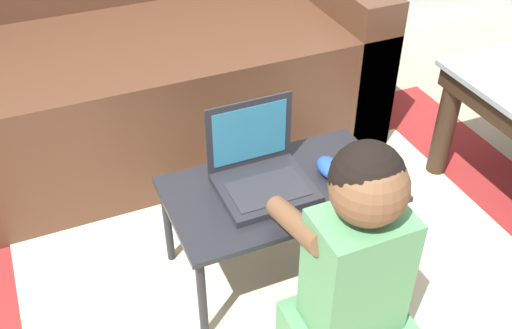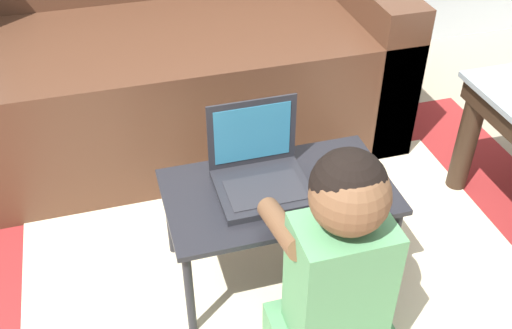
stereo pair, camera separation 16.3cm
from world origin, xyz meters
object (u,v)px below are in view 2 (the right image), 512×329
object	(u,v)px
laptop_desk	(278,199)
person_seated	(338,277)
computer_mouse	(332,174)
couch	(117,62)
laptop	(260,175)

from	to	relation	value
laptop_desk	person_seated	xyz separation A→B (m)	(0.04, -0.34, 0.04)
person_seated	computer_mouse	bearing A→B (deg)	70.83
couch	laptop_desk	size ratio (longest dim) A/B	3.21
computer_mouse	person_seated	world-z (taller)	person_seated
couch	computer_mouse	xyz separation A→B (m)	(0.51, -0.88, 0.03)
person_seated	couch	bearing A→B (deg)	107.84
couch	laptop	xyz separation A→B (m)	(0.31, -0.85, 0.04)
person_seated	laptop_desk	bearing A→B (deg)	95.90
laptop_desk	computer_mouse	world-z (taller)	computer_mouse
computer_mouse	person_seated	xyz separation A→B (m)	(-0.12, -0.34, -0.02)
couch	laptop	size ratio (longest dim) A/B	8.04
couch	laptop_desk	xyz separation A→B (m)	(0.36, -0.87, -0.03)
computer_mouse	person_seated	bearing A→B (deg)	-109.17
laptop	person_seated	xyz separation A→B (m)	(0.08, -0.37, -0.03)
couch	computer_mouse	size ratio (longest dim) A/B	19.44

